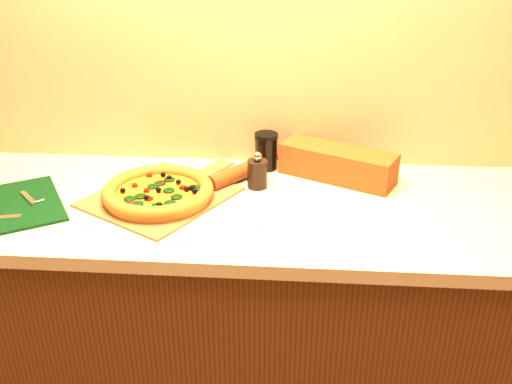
% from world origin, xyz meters
% --- Properties ---
extents(cabinet, '(2.80, 0.65, 0.86)m').
position_xyz_m(cabinet, '(0.00, 1.43, 0.43)').
color(cabinet, '#4B2510').
rests_on(cabinet, ground).
extents(countertop, '(2.84, 0.68, 0.04)m').
position_xyz_m(countertop, '(0.00, 1.43, 0.88)').
color(countertop, beige).
rests_on(countertop, cabinet).
extents(pizza_peel, '(0.50, 0.56, 0.01)m').
position_xyz_m(pizza_peel, '(-0.22, 1.45, 0.90)').
color(pizza_peel, brown).
rests_on(pizza_peel, countertop).
extents(pizza, '(0.33, 0.33, 0.05)m').
position_xyz_m(pizza, '(-0.23, 1.42, 0.93)').
color(pizza, '#B5792D').
rests_on(pizza, pizza_peel).
extents(cutting_board, '(0.37, 0.40, 0.02)m').
position_xyz_m(cutting_board, '(-0.64, 1.35, 0.91)').
color(cutting_board, black).
rests_on(cutting_board, countertop).
extents(pepper_grinder, '(0.06, 0.06, 0.12)m').
position_xyz_m(pepper_grinder, '(0.06, 1.53, 0.95)').
color(pepper_grinder, black).
rests_on(pepper_grinder, countertop).
extents(rolling_pin, '(0.26, 0.31, 0.05)m').
position_xyz_m(rolling_pin, '(0.00, 1.59, 0.93)').
color(rolling_pin, '#613010').
rests_on(rolling_pin, countertop).
extents(bread_bag, '(0.39, 0.27, 0.10)m').
position_xyz_m(bread_bag, '(0.31, 1.62, 0.95)').
color(bread_bag, brown).
rests_on(bread_bag, countertop).
extents(dark_jar, '(0.08, 0.08, 0.13)m').
position_xyz_m(dark_jar, '(0.08, 1.68, 0.96)').
color(dark_jar, black).
rests_on(dark_jar, countertop).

